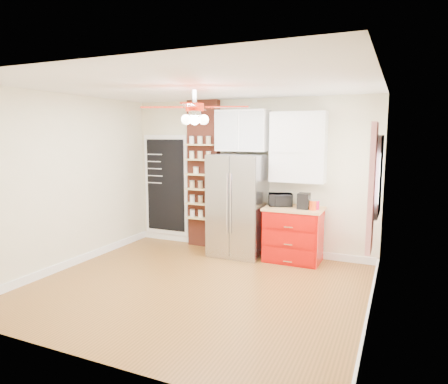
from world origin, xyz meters
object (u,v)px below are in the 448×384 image
at_px(fridge, 238,205).
at_px(canister_left, 313,205).
at_px(pantry_jar_oats, 196,171).
at_px(red_cabinet, 293,234).
at_px(toaster_oven, 280,200).
at_px(ceiling_fan, 195,108).
at_px(coffee_maker, 304,201).

relative_size(fridge, canister_left, 11.47).
bearing_deg(fridge, pantry_jar_oats, 171.02).
height_order(red_cabinet, canister_left, canister_left).
distance_m(toaster_oven, pantry_jar_oats, 1.66).
height_order(fridge, pantry_jar_oats, fridge).
bearing_deg(red_cabinet, pantry_jar_oats, 177.23).
distance_m(ceiling_fan, toaster_oven, 2.32).
bearing_deg(ceiling_fan, coffee_maker, 56.37).
distance_m(coffee_maker, pantry_jar_oats, 2.06).
bearing_deg(coffee_maker, fridge, 179.83).
distance_m(canister_left, pantry_jar_oats, 2.23).
relative_size(toaster_oven, pantry_jar_oats, 3.34).
relative_size(red_cabinet, canister_left, 6.16).
bearing_deg(toaster_oven, coffee_maker, -32.94).
xyz_separation_m(fridge, red_cabinet, (0.97, 0.05, -0.42)).
distance_m(red_cabinet, toaster_oven, 0.61).
xyz_separation_m(red_cabinet, ceiling_fan, (-0.92, -1.68, 1.97)).
xyz_separation_m(ceiling_fan, pantry_jar_oats, (-0.93, 1.77, -0.99)).
height_order(ceiling_fan, canister_left, ceiling_fan).
xyz_separation_m(ceiling_fan, canister_left, (1.25, 1.58, -1.45)).
distance_m(fridge, canister_left, 1.30).
distance_m(coffee_maker, canister_left, 0.18).
bearing_deg(fridge, coffee_maker, 0.21).
height_order(canister_left, pantry_jar_oats, pantry_jar_oats).
bearing_deg(ceiling_fan, red_cabinet, 61.29).
distance_m(ceiling_fan, coffee_maker, 2.41).
bearing_deg(red_cabinet, coffee_maker, -15.33).
bearing_deg(canister_left, pantry_jar_oats, 174.97).
xyz_separation_m(red_cabinet, pantry_jar_oats, (-1.85, 0.09, 0.98)).
height_order(fridge, toaster_oven, fridge).
relative_size(fridge, red_cabinet, 1.86).
bearing_deg(canister_left, ceiling_fan, -128.28).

